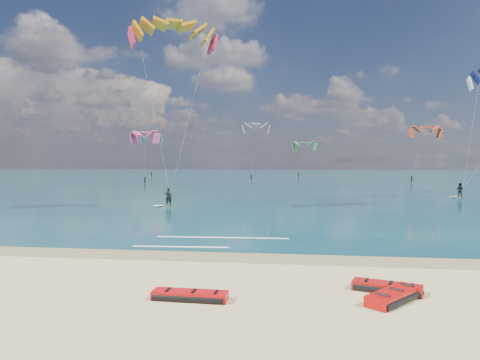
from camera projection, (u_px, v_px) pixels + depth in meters
name	position (u px, v px, depth m)	size (l,w,h in m)	color
ground	(264.00, 196.00, 58.22)	(320.00, 320.00, 0.00)	tan
wet_sand_strip	(214.00, 257.00, 21.54)	(320.00, 2.40, 0.01)	brown
sea	(279.00, 177.00, 121.67)	(320.00, 200.00, 0.04)	#0B2C3C
packed_kite_left	(190.00, 300.00, 14.88)	(2.83, 0.99, 0.36)	red
packed_kite_mid	(387.00, 292.00, 15.78)	(2.66, 1.08, 0.39)	#AD100C
packed_kite_right	(394.00, 301.00, 14.73)	(2.79, 1.19, 0.43)	#B90A07
kitesurfer_main	(171.00, 109.00, 41.32)	(9.10, 8.47, 18.72)	gold
shoreline_foam	(207.00, 241.00, 25.53)	(8.70, 3.64, 0.01)	white
distant_kites	(254.00, 157.00, 99.35)	(71.96, 37.45, 13.12)	teal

